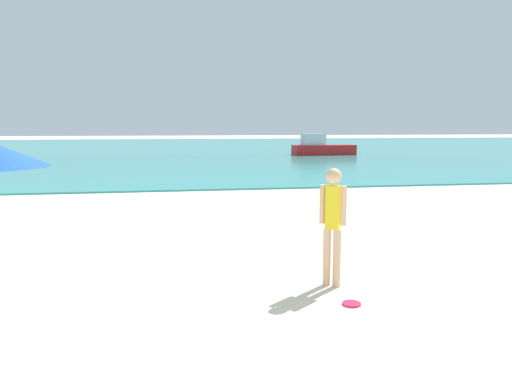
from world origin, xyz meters
TOP-DOWN VIEW (x-y plane):
  - water at (0.00, 43.11)m, footprint 160.00×60.00m
  - person_standing at (0.78, 3.27)m, footprint 0.31×0.25m
  - frisbee at (0.80, 2.55)m, footprint 0.23×0.23m
  - boat_near at (9.06, 30.43)m, footprint 4.44×1.60m

SIDE VIEW (x-z plane):
  - frisbee at x=0.80m, z-range 0.00..0.03m
  - water at x=0.00m, z-range 0.00..0.06m
  - boat_near at x=9.06m, z-range -0.17..1.32m
  - person_standing at x=0.78m, z-range 0.11..1.70m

